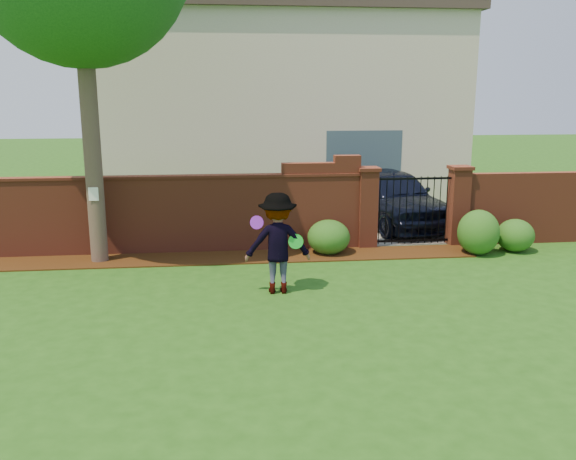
{
  "coord_description": "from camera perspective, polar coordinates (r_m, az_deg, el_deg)",
  "views": [
    {
      "loc": [
        -0.98,
        -9.52,
        3.57
      ],
      "look_at": [
        0.25,
        1.4,
        1.05
      ],
      "focal_mm": 37.73,
      "sensor_mm": 36.0,
      "label": 1
    }
  ],
  "objects": [
    {
      "name": "man",
      "position": [
        10.81,
        -1.0,
        -1.3
      ],
      "size": [
        1.2,
        0.72,
        1.83
      ],
      "primitive_type": "imported",
      "rotation": [
        0.0,
        0.0,
        3.11
      ],
      "color": "gray",
      "rests_on": "ground"
    },
    {
      "name": "brick_wall_return",
      "position": [
        15.74,
        22.5,
        1.97
      ],
      "size": [
        4.0,
        0.25,
        1.7
      ],
      "primitive_type": "cube",
      "color": "brown",
      "rests_on": "ground"
    },
    {
      "name": "pillar_left",
      "position": [
        14.18,
        7.48,
        2.18
      ],
      "size": [
        0.5,
        0.5,
        1.88
      ],
      "color": "brown",
      "rests_on": "ground"
    },
    {
      "name": "house",
      "position": [
        21.61,
        -1.19,
        11.82
      ],
      "size": [
        12.4,
        6.4,
        6.3
      ],
      "color": "beige",
      "rests_on": "ground"
    },
    {
      "name": "car",
      "position": [
        16.45,
        10.02,
        2.97
      ],
      "size": [
        2.75,
        4.89,
        1.57
      ],
      "primitive_type": "imported",
      "rotation": [
        0.0,
        0.0,
        0.2
      ],
      "color": "black",
      "rests_on": "ground"
    },
    {
      "name": "shrub_right",
      "position": [
        14.71,
        20.63,
        -0.48
      ],
      "size": [
        0.84,
        0.84,
        0.75
      ],
      "primitive_type": "ellipsoid",
      "color": "#195419",
      "rests_on": "ground"
    },
    {
      "name": "mulch_bed",
      "position": [
        13.34,
        -6.08,
        -2.62
      ],
      "size": [
        11.1,
        1.08,
        0.03
      ],
      "primitive_type": "cube",
      "color": "#331A09",
      "rests_on": "ground"
    },
    {
      "name": "shrub_left",
      "position": [
        13.56,
        3.86,
        -0.68
      ],
      "size": [
        0.96,
        0.96,
        0.78
      ],
      "primitive_type": "ellipsoid",
      "color": "#195419",
      "rests_on": "ground"
    },
    {
      "name": "iron_gate",
      "position": [
        14.5,
        11.69,
        1.84
      ],
      "size": [
        1.78,
        0.03,
        1.6
      ],
      "color": "black",
      "rests_on": "ground"
    },
    {
      "name": "brick_wall",
      "position": [
        13.81,
        -10.59,
        1.66
      ],
      "size": [
        8.7,
        0.31,
        2.16
      ],
      "color": "brown",
      "rests_on": "ground"
    },
    {
      "name": "frisbee_green",
      "position": [
        10.71,
        0.74,
        -1.08
      ],
      "size": [
        0.27,
        0.08,
        0.27
      ],
      "primitive_type": "cylinder",
      "rotation": [
        1.43,
        0.0,
        -0.08
      ],
      "color": "green",
      "rests_on": "man"
    },
    {
      "name": "pillar_right",
      "position": [
        14.86,
        15.75,
        2.29
      ],
      "size": [
        0.5,
        0.5,
        1.88
      ],
      "color": "brown",
      "rests_on": "ground"
    },
    {
      "name": "frisbee_purple",
      "position": [
        10.66,
        -2.96,
        0.72
      ],
      "size": [
        0.25,
        0.11,
        0.24
      ],
      "primitive_type": "cylinder",
      "rotation": [
        1.36,
        0.0,
        -0.17
      ],
      "color": "purple",
      "rests_on": "man"
    },
    {
      "name": "shrub_middle",
      "position": [
        14.13,
        17.51,
        -0.21
      ],
      "size": [
        0.92,
        0.92,
        1.01
      ],
      "primitive_type": "ellipsoid",
      "color": "#195419",
      "rests_on": "ground"
    },
    {
      "name": "driveway",
      "position": [
        18.43,
        7.76,
        1.64
      ],
      "size": [
        3.2,
        8.0,
        0.01
      ],
      "primitive_type": "cube",
      "color": "gray",
      "rests_on": "ground"
    },
    {
      "name": "ground",
      "position": [
        10.21,
        -0.52,
        -7.57
      ],
      "size": [
        80.0,
        80.0,
        0.01
      ],
      "primitive_type": "cube",
      "color": "#215114",
      "rests_on": "ground"
    },
    {
      "name": "paper_notice",
      "position": [
        13.16,
        -17.86,
        3.24
      ],
      "size": [
        0.2,
        0.01,
        0.28
      ],
      "primitive_type": "cube",
      "color": "white",
      "rests_on": "tree"
    }
  ]
}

